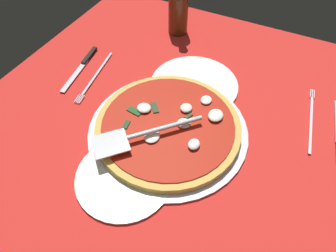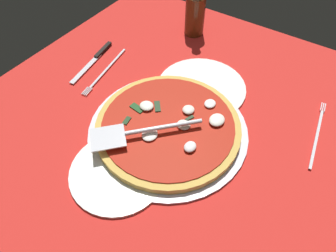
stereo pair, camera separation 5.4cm
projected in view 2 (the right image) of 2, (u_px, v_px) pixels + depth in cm
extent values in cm
cube|color=red|center=(183.00, 135.00, 69.12)|extent=(105.40, 105.40, 0.80)
cube|color=silver|center=(43.00, 208.00, 57.18)|extent=(8.78, 8.78, 0.10)
cube|color=silver|center=(181.00, 246.00, 52.58)|extent=(8.78, 8.78, 0.10)
cube|color=silver|center=(107.00, 196.00, 58.73)|extent=(8.78, 8.78, 0.10)
cube|color=silver|center=(47.00, 156.00, 64.89)|extent=(8.78, 8.78, 0.10)
cube|color=silver|center=(246.00, 233.00, 54.13)|extent=(8.78, 8.78, 0.10)
cube|color=silver|center=(168.00, 185.00, 60.29)|extent=(8.78, 8.78, 0.10)
cube|color=silver|center=(103.00, 147.00, 66.44)|extent=(8.78, 8.78, 0.10)
cube|color=silver|center=(50.00, 115.00, 72.59)|extent=(8.78, 8.78, 0.10)
cube|color=silver|center=(5.00, 88.00, 78.75)|extent=(8.78, 8.78, 0.10)
cube|color=silver|center=(308.00, 220.00, 55.68)|extent=(8.78, 8.78, 0.10)
cube|color=silver|center=(225.00, 175.00, 61.84)|extent=(8.78, 8.78, 0.10)
cube|color=silver|center=(157.00, 138.00, 67.99)|extent=(8.78, 8.78, 0.10)
cube|color=silver|center=(100.00, 108.00, 74.15)|extent=(8.78, 8.78, 0.10)
cube|color=silver|center=(52.00, 82.00, 80.30)|extent=(8.78, 8.78, 0.10)
cube|color=silver|center=(280.00, 165.00, 63.39)|extent=(8.78, 8.78, 0.10)
cube|color=silver|center=(208.00, 130.00, 69.55)|extent=(8.78, 8.78, 0.10)
cube|color=silver|center=(149.00, 101.00, 75.70)|extent=(8.78, 8.78, 0.10)
cube|color=silver|center=(98.00, 76.00, 81.85)|extent=(8.78, 8.78, 0.10)
cube|color=silver|center=(54.00, 54.00, 88.01)|extent=(8.78, 8.78, 0.10)
cube|color=silver|center=(332.00, 156.00, 64.94)|extent=(8.78, 8.78, 0.10)
cube|color=silver|center=(257.00, 122.00, 71.10)|extent=(8.78, 8.78, 0.10)
cube|color=silver|center=(195.00, 94.00, 77.25)|extent=(8.78, 8.78, 0.10)
cube|color=silver|center=(142.00, 70.00, 83.41)|extent=(8.78, 8.78, 0.10)
cube|color=silver|center=(96.00, 49.00, 89.56)|extent=(8.78, 8.78, 0.10)
cube|color=silver|center=(304.00, 115.00, 72.65)|extent=(8.78, 8.78, 0.10)
cube|color=silver|center=(240.00, 88.00, 78.81)|extent=(8.78, 8.78, 0.10)
cube|color=silver|center=(184.00, 65.00, 84.96)|extent=(8.78, 8.78, 0.10)
cube|color=silver|center=(136.00, 45.00, 91.11)|extent=(8.78, 8.78, 0.10)
cube|color=silver|center=(94.00, 27.00, 97.27)|extent=(8.78, 8.78, 0.10)
cube|color=silver|center=(282.00, 81.00, 80.36)|extent=(8.78, 8.78, 0.10)
cube|color=silver|center=(225.00, 59.00, 86.51)|extent=(8.78, 8.78, 0.10)
cube|color=silver|center=(175.00, 40.00, 92.67)|extent=(8.78, 8.78, 0.10)
cube|color=silver|center=(132.00, 23.00, 98.82)|extent=(8.78, 8.78, 0.10)
cube|color=silver|center=(324.00, 76.00, 81.91)|extent=(8.78, 8.78, 0.10)
cube|color=silver|center=(264.00, 54.00, 88.07)|extent=(8.78, 8.78, 0.10)
cube|color=silver|center=(213.00, 35.00, 94.22)|extent=(8.78, 8.78, 0.10)
cube|color=silver|center=(167.00, 19.00, 100.37)|extent=(8.78, 8.78, 0.10)
cube|color=silver|center=(127.00, 5.00, 106.53)|extent=(8.78, 8.78, 0.10)
cube|color=silver|center=(302.00, 49.00, 89.62)|extent=(8.78, 8.78, 0.10)
cube|color=silver|center=(249.00, 31.00, 95.77)|extent=(8.78, 8.78, 0.10)
cube|color=silver|center=(202.00, 15.00, 101.93)|extent=(8.78, 8.78, 0.10)
cube|color=silver|center=(161.00, 1.00, 108.08)|extent=(8.78, 8.78, 0.10)
cylinder|color=silver|center=(168.00, 130.00, 68.88)|extent=(37.30, 37.30, 0.95)
cylinder|color=white|center=(118.00, 172.00, 61.73)|extent=(20.41, 20.41, 1.00)
cylinder|color=white|center=(201.00, 87.00, 78.06)|extent=(23.50, 23.50, 1.00)
cylinder|color=gold|center=(168.00, 126.00, 67.86)|extent=(33.67, 33.67, 1.69)
cylinder|color=#AC1F0F|center=(168.00, 124.00, 67.09)|extent=(30.66, 30.66, 0.30)
ellipsoid|color=white|center=(146.00, 107.00, 69.48)|extent=(3.18, 3.39, 1.15)
ellipsoid|color=white|center=(150.00, 135.00, 64.38)|extent=(3.85, 3.41, 0.84)
ellipsoid|color=silver|center=(183.00, 124.00, 66.19)|extent=(2.95, 3.18, 0.87)
ellipsoid|color=white|center=(210.00, 104.00, 70.34)|extent=(3.06, 2.68, 0.84)
ellipsoid|color=white|center=(217.00, 120.00, 66.77)|extent=(4.06, 3.43, 1.27)
ellipsoid|color=silver|center=(188.00, 110.00, 68.89)|extent=(2.96, 2.84, 1.13)
ellipsoid|color=white|center=(190.00, 147.00, 62.07)|extent=(3.05, 2.51, 1.20)
cube|color=#193517|center=(127.00, 121.00, 67.29)|extent=(2.52, 1.51, 0.30)
cube|color=#174219|center=(137.00, 108.00, 69.77)|extent=(2.09, 3.77, 0.30)
cube|color=#21361E|center=(191.00, 119.00, 67.62)|extent=(2.21, 1.51, 0.30)
cube|color=#1D361D|center=(157.00, 106.00, 70.12)|extent=(3.51, 3.25, 0.30)
cube|color=silver|center=(108.00, 138.00, 62.60)|extent=(9.65, 9.63, 0.30)
cylinder|color=silver|center=(164.00, 127.00, 63.99)|extent=(13.03, 12.67, 1.00)
cube|color=white|center=(330.00, 144.00, 66.56)|extent=(22.19, 16.30, 0.60)
cube|color=silver|center=(316.00, 138.00, 67.10)|extent=(18.40, 2.98, 0.25)
cube|color=silver|center=(325.00, 108.00, 73.07)|extent=(3.00, 0.61, 0.25)
cube|color=silver|center=(323.00, 107.00, 73.20)|extent=(3.00, 0.61, 0.25)
cube|color=silver|center=(321.00, 107.00, 73.32)|extent=(3.00, 0.61, 0.25)
cube|color=white|center=(100.00, 66.00, 84.05)|extent=(19.05, 14.97, 0.60)
cube|color=silver|center=(109.00, 67.00, 83.00)|extent=(18.31, 3.57, 0.25)
cube|color=silver|center=(85.00, 90.00, 76.98)|extent=(3.00, 0.70, 0.25)
cube|color=silver|center=(86.00, 91.00, 76.87)|extent=(3.00, 0.70, 0.25)
cube|color=silver|center=(88.00, 91.00, 76.75)|extent=(3.00, 0.70, 0.25)
cube|color=silver|center=(89.00, 92.00, 76.64)|extent=(3.00, 0.70, 0.25)
cube|color=black|center=(103.00, 50.00, 87.67)|extent=(8.04, 2.47, 0.80)
cube|color=silver|center=(86.00, 68.00, 82.73)|extent=(13.95, 3.63, 0.25)
cylinder|color=#562D12|center=(195.00, 16.00, 89.98)|extent=(6.06, 6.06, 12.43)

